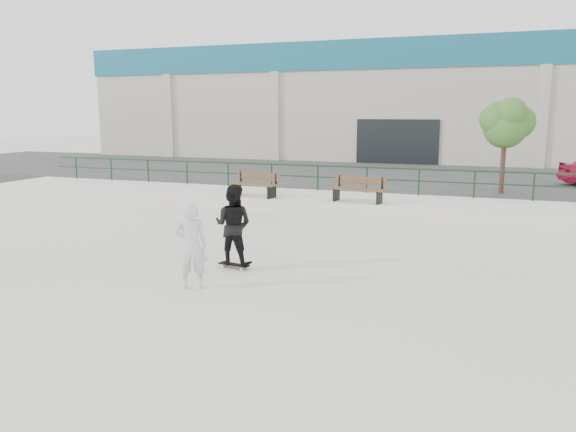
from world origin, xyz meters
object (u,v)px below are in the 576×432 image
at_px(tree, 506,122).
at_px(skateboard, 234,265).
at_px(standing_skater, 233,225).
at_px(bench_left, 255,185).
at_px(seated_skater, 191,245).
at_px(bench_right, 358,190).

xyz_separation_m(tree, skateboard, (-5.96, -11.65, -3.17)).
relative_size(tree, standing_skater, 1.96).
bearing_deg(skateboard, bench_left, 118.12).
distance_m(standing_skater, seated_skater, 1.71).
bearing_deg(tree, standing_skater, -117.07).
xyz_separation_m(bench_right, standing_skater, (-1.19, -7.62, 0.09)).
height_order(tree, standing_skater, tree).
bearing_deg(bench_right, bench_left, -172.65).
xyz_separation_m(skateboard, standing_skater, (0.00, 0.00, 0.96)).
bearing_deg(standing_skater, skateboard, 180.00).
xyz_separation_m(bench_right, tree, (4.76, 4.03, 2.31)).
relative_size(bench_left, skateboard, 2.51).
xyz_separation_m(skateboard, seated_skater, (-0.14, -1.70, 0.84)).
height_order(bench_right, skateboard, bench_right).
relative_size(tree, seated_skater, 2.01).
height_order(bench_right, seated_skater, seated_skater).
distance_m(bench_left, standing_skater, 8.11).
xyz_separation_m(bench_left, seated_skater, (2.62, -9.33, -0.03)).
height_order(skateboard, seated_skater, seated_skater).
height_order(bench_left, standing_skater, standing_skater).
relative_size(bench_left, seated_skater, 1.10).
height_order(bench_left, seated_skater, seated_skater).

